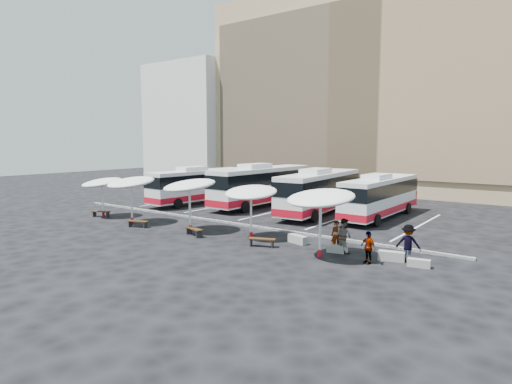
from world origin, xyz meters
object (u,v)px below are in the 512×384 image
Objects in this scene: sunshade_0 at (102,183)px; passenger_1 at (344,236)px; bus_3 at (381,195)px; conc_bench_0 at (298,239)px; passenger_2 at (368,247)px; sunshade_2 at (189,186)px; conc_bench_3 at (419,263)px; wood_bench_0 at (101,212)px; bus_0 at (200,184)px; conc_bench_2 at (391,256)px; bus_2 at (320,190)px; passenger_3 at (408,243)px; wood_bench_1 at (138,222)px; wood_bench_3 at (262,240)px; conc_bench_1 at (337,249)px; wood_bench_2 at (194,230)px; sunshade_3 at (251,192)px; sunshade_1 at (131,183)px; bus_1 at (262,184)px; passenger_0 at (337,236)px; sunshade_4 at (321,198)px.

sunshade_0 is 2.03× the size of passenger_1.
bus_3 is 8.56× the size of conc_bench_0.
sunshade_0 is at bearing -154.58° from passenger_2.
sunshade_2 is at bearing -123.34° from bus_3.
wood_bench_0 is at bearing -177.52° from conc_bench_3.
bus_0 reaches higher than sunshade_0.
conc_bench_2 is 0.68× the size of passenger_1.
bus_2 reaches higher than bus_3.
sunshade_0 is 2.03× the size of passenger_3.
wood_bench_1 is 15.06m from passenger_1.
wood_bench_3 is (16.27, -0.19, 0.01)m from wood_bench_0.
sunshade_0 is (-18.29, -13.06, 0.97)m from bus_3.
conc_bench_1 reaches higher than conc_bench_3.
bus_0 is 6.90× the size of wood_bench_2.
bus_0 is at bearing 145.32° from sunshade_3.
sunshade_3 is 3.68× the size of conc_bench_3.
sunshade_1 reaches higher than conc_bench_3.
passenger_3 is at bearing 8.85° from conc_bench_1.
sunshade_3 is at bearing 26.73° from wood_bench_2.
conc_bench_1 is (9.40, 1.64, -0.18)m from wood_bench_2.
bus_1 is at bearing 139.31° from conc_bench_1.
conc_bench_2 reaches higher than wood_bench_0.
sunshade_0 is at bearing 160.19° from passenger_0.
sunshade_1 is at bearing -171.87° from conc_bench_0.
wood_bench_1 is 1.50× the size of conc_bench_3.
sunshade_0 is 0.84× the size of sunshade_2.
conc_bench_2 is at bearing 4.07° from sunshade_2.
conc_bench_2 is at bearing -26.04° from passenger_0.
sunshade_4 is 2.19× the size of passenger_3.
bus_0 is 11.29m from sunshade_1.
wood_bench_0 is at bearing -175.12° from sunshade_3.
sunshade_4 reaches higher than wood_bench_0.
wood_bench_3 is 8.07m from passenger_3.
sunshade_2 is at bearing -170.30° from sunshade_3.
conc_bench_2 is at bearing -18.54° from bus_0.
wood_bench_0 is at bearing -174.24° from conc_bench_0.
bus_2 is 7.34× the size of wood_bench_2.
wood_bench_2 is 0.88× the size of passenger_3.
conc_bench_0 is (17.54, 1.77, -0.13)m from wood_bench_0.
bus_1 reaches higher than sunshade_3.
conc_bench_0 is 7.34m from conc_bench_3.
sunshade_0 is 20.05m from sunshade_4.
sunshade_1 is 2.00× the size of passenger_3.
sunshade_0 reaches higher than conc_bench_2.
wood_bench_1 is (-1.09, -13.67, -1.71)m from bus_1.
passenger_2 is (9.09, -11.95, -1.16)m from bus_2.
bus_1 is at bearing 61.46° from wood_bench_0.
bus_2 is at bearing 98.72° from passenger_0.
bus_3 is 12.90m from passenger_3.
passenger_2 is (6.31, 0.39, 0.45)m from wood_bench_3.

